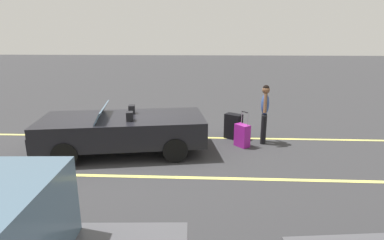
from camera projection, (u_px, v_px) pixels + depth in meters
name	position (u px, v px, depth m)	size (l,w,h in m)	color
ground_plane	(125.00, 152.00, 8.14)	(80.00, 80.00, 0.00)	#333335
lot_line_near	(136.00, 137.00, 9.34)	(18.00, 0.12, 0.01)	#EAE066
lot_line_mid	(108.00, 176.00, 6.74)	(18.00, 0.12, 0.01)	#EAE066
convertible_car	(115.00, 131.00, 7.96)	(4.37, 2.44, 1.24)	black
suitcase_large_black	(233.00, 126.00, 9.09)	(0.55, 0.50, 0.74)	black
suitcase_medium_bright	(242.00, 135.00, 8.46)	(0.44, 0.46, 0.97)	#991E8C
traveler_person	(265.00, 111.00, 8.59)	(0.27, 0.61, 1.65)	black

